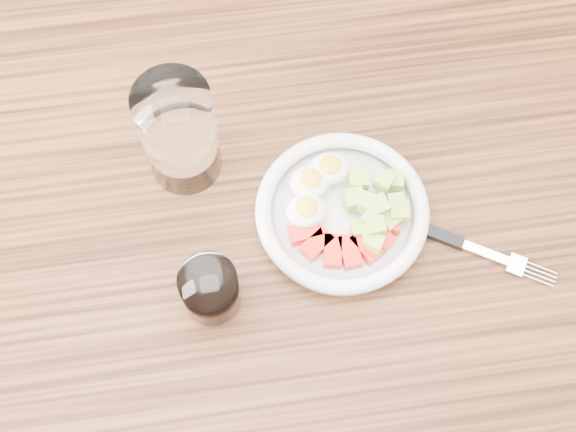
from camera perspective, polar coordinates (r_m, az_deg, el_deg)
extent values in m
plane|color=brown|center=(1.73, 0.38, -10.48)|extent=(4.00, 4.00, 0.00)
cube|color=#5A3218|center=(1.01, 0.64, -1.54)|extent=(1.50, 0.90, 0.04)
cylinder|color=white|center=(0.99, 3.83, 0.02)|extent=(0.20, 0.20, 0.01)
torus|color=white|center=(0.98, 3.88, 0.37)|extent=(0.21, 0.21, 0.02)
cube|color=red|center=(0.96, 1.23, -1.22)|extent=(0.04, 0.03, 0.02)
cube|color=red|center=(0.96, 2.07, -2.05)|extent=(0.04, 0.04, 0.02)
cube|color=red|center=(0.96, 3.19, -2.53)|extent=(0.03, 0.04, 0.02)
cube|color=red|center=(0.96, 4.41, -2.58)|extent=(0.02, 0.04, 0.02)
cube|color=red|center=(0.96, 5.55, -2.20)|extent=(0.04, 0.04, 0.02)
cube|color=red|center=(0.97, 6.43, -1.45)|extent=(0.04, 0.04, 0.02)
cube|color=red|center=(0.98, 6.92, -0.45)|extent=(0.04, 0.03, 0.02)
ellipsoid|color=white|center=(0.98, 1.57, 2.42)|extent=(0.05, 0.04, 0.03)
ellipsoid|color=yellow|center=(0.97, 1.58, 2.70)|extent=(0.03, 0.03, 0.01)
ellipsoid|color=white|center=(0.99, 2.95, 3.38)|extent=(0.05, 0.04, 0.03)
ellipsoid|color=yellow|center=(0.98, 2.98, 3.66)|extent=(0.03, 0.03, 0.01)
ellipsoid|color=white|center=(0.96, 1.33, 0.37)|extent=(0.05, 0.04, 0.03)
ellipsoid|color=yellow|center=(0.95, 1.34, 0.63)|extent=(0.03, 0.03, 0.01)
cube|color=#AAC04A|center=(0.96, 5.12, -0.93)|extent=(0.02, 0.02, 0.02)
cube|color=#AAC04A|center=(0.97, 4.75, 1.18)|extent=(0.03, 0.03, 0.02)
cube|color=#AAC04A|center=(0.97, 6.41, 0.65)|extent=(0.03, 0.03, 0.02)
cube|color=#AAC04A|center=(0.99, 7.56, 2.49)|extent=(0.03, 0.03, 0.02)
cube|color=#AAC04A|center=(0.96, 6.25, -1.27)|extent=(0.02, 0.02, 0.02)
cube|color=#AAC04A|center=(0.97, 7.89, 0.26)|extent=(0.03, 0.03, 0.02)
cube|color=#AAC04A|center=(0.98, 5.04, 2.55)|extent=(0.03, 0.03, 0.02)
cube|color=#AAC04A|center=(0.97, 5.71, 0.87)|extent=(0.03, 0.03, 0.02)
cube|color=#AAC04A|center=(0.95, 6.24, -0.80)|extent=(0.02, 0.02, 0.02)
cube|color=#AAC04A|center=(0.97, 7.20, -0.42)|extent=(0.03, 0.03, 0.02)
cube|color=#AAC04A|center=(0.97, 6.22, -0.57)|extent=(0.03, 0.03, 0.02)
cube|color=#AAC04A|center=(0.95, 6.20, -1.94)|extent=(0.03, 0.03, 0.02)
cube|color=#AAC04A|center=(0.96, 5.93, -1.56)|extent=(0.02, 0.02, 0.02)
cube|color=#AAC04A|center=(0.96, 5.91, -0.28)|extent=(0.03, 0.03, 0.02)
cube|color=#AAC04A|center=(0.98, 7.67, 0.91)|extent=(0.02, 0.02, 0.02)
cube|color=#AAC04A|center=(0.98, 6.85, 2.45)|extent=(0.03, 0.03, 0.02)
cube|color=black|center=(1.00, 9.47, -0.87)|extent=(0.10, 0.07, 0.01)
cube|color=silver|center=(1.00, 14.02, -2.62)|extent=(0.06, 0.04, 0.00)
cube|color=silver|center=(1.01, 15.94, -3.36)|extent=(0.03, 0.03, 0.00)
cylinder|color=silver|center=(1.01, 17.37, -4.38)|extent=(0.03, 0.02, 0.00)
cylinder|color=silver|center=(1.01, 17.45, -4.10)|extent=(0.03, 0.02, 0.00)
cylinder|color=silver|center=(1.01, 17.54, -3.81)|extent=(0.03, 0.02, 0.00)
cylinder|color=silver|center=(1.01, 17.62, -3.53)|extent=(0.03, 0.02, 0.00)
cylinder|color=white|center=(0.96, -7.75, 5.86)|extent=(0.09, 0.09, 0.16)
cylinder|color=white|center=(0.93, -5.57, -5.25)|extent=(0.07, 0.07, 0.08)
cylinder|color=black|center=(0.93, -5.55, -5.29)|extent=(0.06, 0.06, 0.07)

